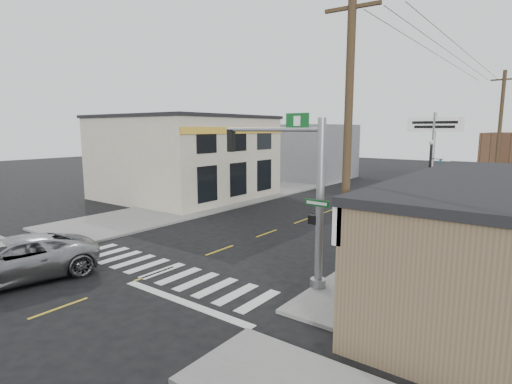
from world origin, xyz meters
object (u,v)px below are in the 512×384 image
Objects in this scene: suv at (13,260)px; fire_hydrant at (399,257)px; traffic_signal_pole at (302,184)px; guide_sign at (389,217)px; lamp_post at (430,179)px; utility_pole_near at (347,149)px; bare_tree at (442,190)px; dance_center_sign at (434,140)px; utility_pole_far at (499,139)px.

suv is 8.82× the size of fire_hydrant.
traffic_signal_pole is at bearing -120.03° from fire_hydrant.
guide_sign is 0.48× the size of lamp_post.
suv is 16.24m from guide_sign.
fire_hydrant is 0.07× the size of utility_pole_near.
traffic_signal_pole is (9.22, 6.32, 3.05)m from suv.
traffic_signal_pole is 0.63× the size of utility_pole_near.
guide_sign is 0.57× the size of bare_tree.
dance_center_sign is (0.18, 6.95, 3.45)m from guide_sign.
lamp_post is 0.77× the size of dance_center_sign.
bare_tree is 5.23m from utility_pole_near.
bare_tree is at bearing 50.36° from suv.
utility_pole_near is (-1.92, -4.56, 1.67)m from bare_tree.
utility_pole_near is at bearing -90.78° from utility_pole_far.
bare_tree reaches higher than fire_hydrant.
suv is 0.91× the size of dance_center_sign.
traffic_signal_pole is 6.54m from guide_sign.
bare_tree is at bearing -13.56° from fire_hydrant.
utility_pole_near reaches higher than utility_pole_far.
fire_hydrant is at bearing 166.44° from bare_tree.
bare_tree is 0.45× the size of utility_pole_far.
bare_tree is 17.27m from utility_pole_far.
suv is at bearing -116.33° from dance_center_sign.
fire_hydrant is (2.42, 4.19, -3.40)m from traffic_signal_pole.
traffic_signal_pole is 11.32m from lamp_post.
guide_sign is (1.26, 6.05, -2.14)m from traffic_signal_pole.
bare_tree is at bearing -54.94° from lamp_post.
fire_hydrant is 0.07× the size of utility_pole_far.
bare_tree reaches higher than suv.
traffic_signal_pole is 21.43m from utility_pole_far.
traffic_signal_pole reaches higher than bare_tree.
dance_center_sign is (10.67, 19.32, 4.37)m from suv.
fire_hydrant is 17.53m from utility_pole_far.
traffic_signal_pole is 13.15m from dance_center_sign.
lamp_post is (11.06, 17.46, 2.28)m from suv.
traffic_signal_pole is at bearing -93.78° from dance_center_sign.
guide_sign is at bearing -88.94° from dance_center_sign.
guide_sign is at bearing 121.89° from fire_hydrant.
utility_pole_near is (0.22, -11.89, 2.14)m from lamp_post.
utility_pole_near reaches higher than fire_hydrant.
fire_hydrant is at bearing 82.58° from utility_pole_near.
suv is at bearing -114.99° from guide_sign.
bare_tree is (3.98, 3.82, -0.31)m from traffic_signal_pole.
bare_tree is (2.14, -7.33, 0.46)m from lamp_post.
utility_pole_near is (2.05, -0.75, 1.36)m from traffic_signal_pole.
lamp_post is 12.08m from utility_pole_near.
bare_tree is (13.20, 10.13, 2.74)m from suv.
guide_sign is 0.25× the size of utility_pole_far.
dance_center_sign reaches higher than bare_tree.
traffic_signal_pole reaches higher than fire_hydrant.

